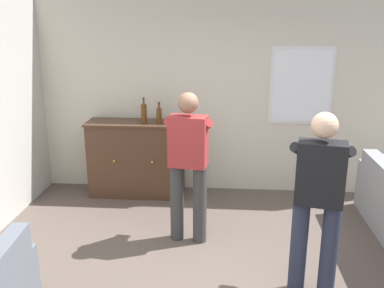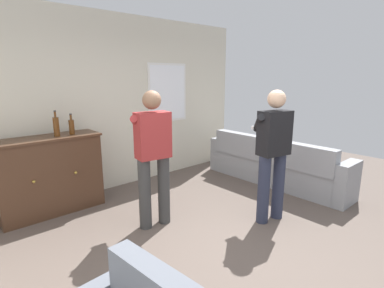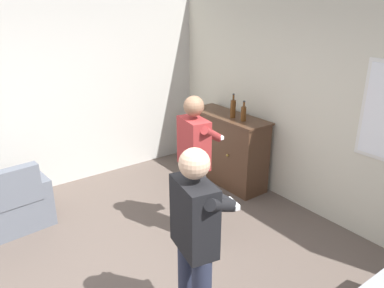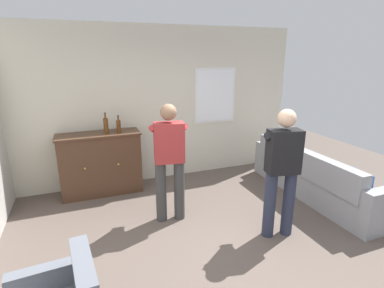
{
  "view_description": "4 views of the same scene",
  "coord_description": "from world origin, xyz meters",
  "px_view_note": "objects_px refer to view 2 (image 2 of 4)",
  "views": [
    {
      "loc": [
        0.01,
        -3.29,
        2.4
      ],
      "look_at": [
        -0.31,
        0.71,
        1.23
      ],
      "focal_mm": 40.0,
      "sensor_mm": 36.0,
      "label": 1
    },
    {
      "loc": [
        -2.35,
        -1.85,
        1.85
      ],
      "look_at": [
        -0.08,
        0.69,
        1.06
      ],
      "focal_mm": 28.0,
      "sensor_mm": 36.0,
      "label": 2
    },
    {
      "loc": [
        2.68,
        -1.22,
        2.6
      ],
      "look_at": [
        -0.22,
        0.91,
        1.22
      ],
      "focal_mm": 35.0,
      "sensor_mm": 36.0,
      "label": 3
    },
    {
      "loc": [
        -1.49,
        -2.67,
        2.29
      ],
      "look_at": [
        -0.16,
        0.75,
        1.19
      ],
      "focal_mm": 28.0,
      "sensor_mm": 36.0,
      "label": 4
    }
  ],
  "objects_px": {
    "sideboard_cabinet": "(50,175)",
    "bottle_wine_green": "(72,126)",
    "bottle_liquor_amber": "(56,126)",
    "person_standing_right": "(273,150)",
    "couch": "(273,166)",
    "person_standing_left": "(153,153)"
  },
  "relations": [
    {
      "from": "bottle_wine_green",
      "to": "person_standing_right",
      "type": "xyz_separation_m",
      "value": [
        1.7,
        -2.09,
        -0.23
      ]
    },
    {
      "from": "couch",
      "to": "person_standing_left",
      "type": "xyz_separation_m",
      "value": [
        -2.37,
        0.16,
        0.61
      ]
    },
    {
      "from": "bottle_wine_green",
      "to": "person_standing_right",
      "type": "bearing_deg",
      "value": -50.97
    },
    {
      "from": "bottle_wine_green",
      "to": "bottle_liquor_amber",
      "type": "bearing_deg",
      "value": -176.93
    },
    {
      "from": "couch",
      "to": "person_standing_right",
      "type": "xyz_separation_m",
      "value": [
        -1.18,
        -0.72,
        0.61
      ]
    },
    {
      "from": "couch",
      "to": "bottle_liquor_amber",
      "type": "height_order",
      "value": "bottle_liquor_amber"
    },
    {
      "from": "bottle_liquor_amber",
      "to": "person_standing_right",
      "type": "distance_m",
      "value": 2.83
    },
    {
      "from": "couch",
      "to": "sideboard_cabinet",
      "type": "height_order",
      "value": "sideboard_cabinet"
    },
    {
      "from": "bottle_wine_green",
      "to": "person_standing_left",
      "type": "bearing_deg",
      "value": -67.5
    },
    {
      "from": "bottle_wine_green",
      "to": "bottle_liquor_amber",
      "type": "distance_m",
      "value": 0.21
    },
    {
      "from": "sideboard_cabinet",
      "to": "person_standing_right",
      "type": "distance_m",
      "value": 2.97
    },
    {
      "from": "sideboard_cabinet",
      "to": "person_standing_left",
      "type": "xyz_separation_m",
      "value": [
        0.84,
        -1.24,
        0.41
      ]
    },
    {
      "from": "bottle_liquor_amber",
      "to": "bottle_wine_green",
      "type": "bearing_deg",
      "value": 3.07
    },
    {
      "from": "couch",
      "to": "bottle_liquor_amber",
      "type": "distance_m",
      "value": 3.47
    },
    {
      "from": "couch",
      "to": "bottle_wine_green",
      "type": "height_order",
      "value": "bottle_wine_green"
    },
    {
      "from": "sideboard_cabinet",
      "to": "bottle_wine_green",
      "type": "xyz_separation_m",
      "value": [
        0.33,
        -0.03,
        0.63
      ]
    },
    {
      "from": "bottle_liquor_amber",
      "to": "person_standing_right",
      "type": "relative_size",
      "value": 0.2
    },
    {
      "from": "person_standing_left",
      "to": "sideboard_cabinet",
      "type": "bearing_deg",
      "value": 123.94
    },
    {
      "from": "person_standing_left",
      "to": "person_standing_right",
      "type": "distance_m",
      "value": 1.49
    },
    {
      "from": "sideboard_cabinet",
      "to": "person_standing_right",
      "type": "xyz_separation_m",
      "value": [
        2.03,
        -2.12,
        0.41
      ]
    },
    {
      "from": "person_standing_left",
      "to": "person_standing_right",
      "type": "relative_size",
      "value": 1.0
    },
    {
      "from": "couch",
      "to": "person_standing_left",
      "type": "relative_size",
      "value": 1.54
    }
  ]
}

